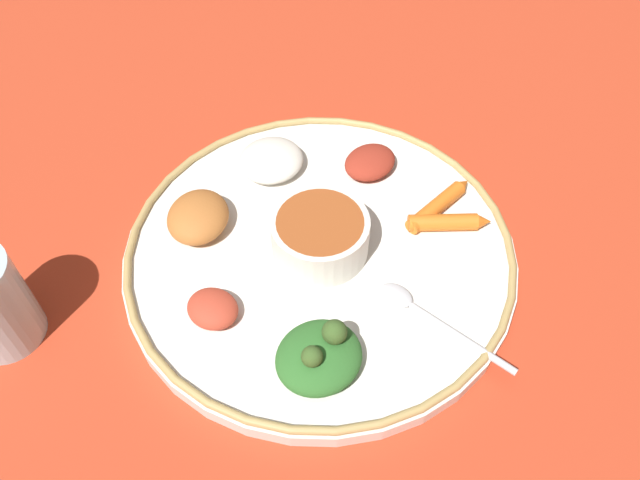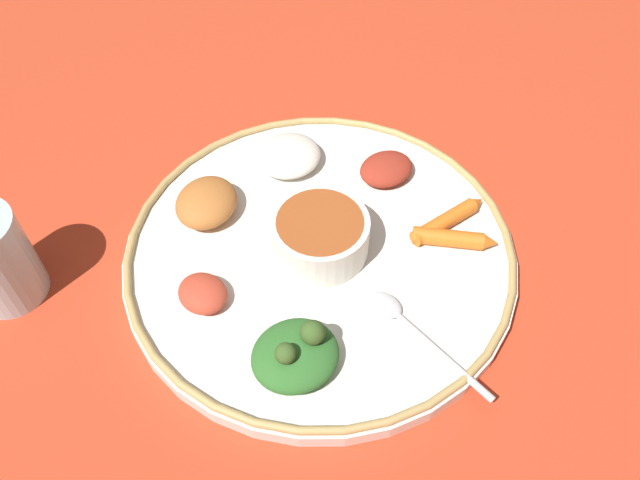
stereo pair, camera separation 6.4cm
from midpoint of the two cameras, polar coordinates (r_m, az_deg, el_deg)
name	(u,v)px [view 1 (the left image)]	position (r m, az deg, el deg)	size (l,w,h in m)	color
ground_plane	(320,259)	(0.67, -2.75, -1.90)	(2.40, 2.40, 0.00)	#B7381E
platter	(320,254)	(0.66, -2.78, -1.45)	(0.40, 0.40, 0.02)	white
platter_rim	(320,247)	(0.65, -2.82, -0.83)	(0.39, 0.39, 0.01)	tan
center_bowl	(320,234)	(0.63, -2.89, 0.31)	(0.10, 0.10, 0.04)	silver
spoon	(423,313)	(0.61, 6.20, -6.66)	(0.13, 0.09, 0.01)	silver
greens_pile	(320,355)	(0.57, -3.27, -10.40)	(0.11, 0.11, 0.05)	#2D6628
carrot_near_spoon	(449,222)	(0.67, 8.71, 1.39)	(0.09, 0.03, 0.02)	orange
carrot_outer	(439,204)	(0.69, 7.96, 3.01)	(0.07, 0.08, 0.02)	orange
mound_berbere_red	(213,309)	(0.61, -12.50, -6.18)	(0.05, 0.04, 0.02)	#B73D28
mound_beet	(370,162)	(0.72, 1.90, 6.77)	(0.06, 0.05, 0.02)	maroon
mound_chickpea	(198,217)	(0.68, -13.46, 1.85)	(0.07, 0.06, 0.03)	#B2662D
mound_rice_white	(271,160)	(0.73, -6.92, 6.92)	(0.07, 0.07, 0.03)	silver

